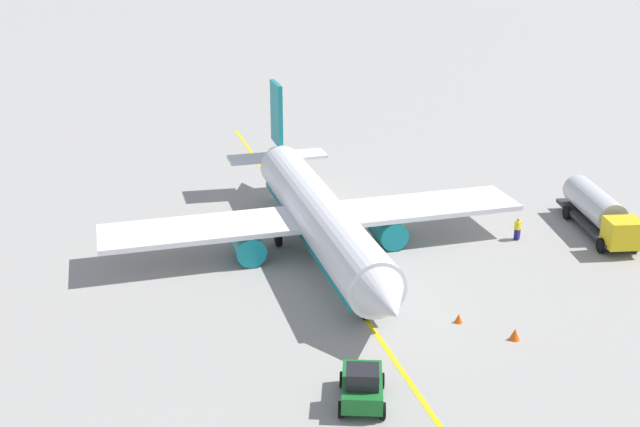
{
  "coord_description": "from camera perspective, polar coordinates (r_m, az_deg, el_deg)",
  "views": [
    {
      "loc": [
        45.27,
        -24.23,
        22.99
      ],
      "look_at": [
        0.0,
        0.0,
        3.0
      ],
      "focal_mm": 43.97,
      "sensor_mm": 36.0,
      "label": 1
    }
  ],
  "objects": [
    {
      "name": "taxi_line_marking",
      "position": [
        56.26,
        -0.0,
        -2.84
      ],
      "size": [
        67.63,
        15.15,
        0.01
      ],
      "primitive_type": "cube",
      "rotation": [
        0.0,
        0.0,
        -0.22
      ],
      "color": "yellow",
      "rests_on": "ground"
    },
    {
      "name": "airplane",
      "position": [
        55.7,
        -0.14,
        -0.19
      ],
      "size": [
        31.63,
        30.81,
        9.58
      ],
      "color": "white",
      "rests_on": "ground"
    },
    {
      "name": "fuel_tanker",
      "position": [
        62.7,
        19.65,
        0.15
      ],
      "size": [
        10.49,
        6.38,
        3.15
      ],
      "color": "#2D2D33",
      "rests_on": "ground"
    },
    {
      "name": "pushback_tug",
      "position": [
        39.7,
        3.09,
        -12.38
      ],
      "size": [
        4.12,
        3.73,
        2.2
      ],
      "color": "#196B28",
      "rests_on": "ground"
    },
    {
      "name": "safety_cone_wingtip",
      "position": [
        46.58,
        14.0,
        -8.51
      ],
      "size": [
        0.63,
        0.63,
        0.7
      ],
      "primitive_type": "cone",
      "color": "#F2590F",
      "rests_on": "ground"
    },
    {
      "name": "safety_cone_nose",
      "position": [
        47.71,
        10.06,
        -7.51
      ],
      "size": [
        0.51,
        0.51,
        0.57
      ],
      "primitive_type": "cone",
      "color": "#F2590F",
      "rests_on": "ground"
    },
    {
      "name": "refueling_worker",
      "position": [
        59.95,
        14.18,
        -1.11
      ],
      "size": [
        0.55,
        0.63,
        1.71
      ],
      "color": "navy",
      "rests_on": "ground"
    },
    {
      "name": "ground_plane",
      "position": [
        56.26,
        -0.0,
        -2.85
      ],
      "size": [
        400.0,
        400.0,
        0.0
      ],
      "primitive_type": "plane",
      "color": "#9E9B96"
    }
  ]
}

